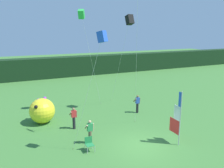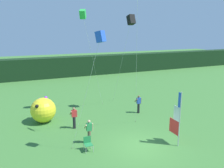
% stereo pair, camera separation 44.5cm
% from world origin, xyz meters
% --- Properties ---
extents(ground_plane, '(120.00, 120.00, 0.00)m').
position_xyz_m(ground_plane, '(0.00, 0.00, 0.00)').
color(ground_plane, '#3D7533').
extents(distant_treeline, '(80.00, 2.40, 3.15)m').
position_xyz_m(distant_treeline, '(0.00, 25.09, 1.58)').
color(distant_treeline, black).
rests_on(distant_treeline, ground).
extents(banner_flag, '(0.06, 1.03, 3.66)m').
position_xyz_m(banner_flag, '(2.30, -0.64, 1.75)').
color(banner_flag, '#B7B7BC').
rests_on(banner_flag, ground).
extents(person_near_banner, '(0.55, 0.48, 1.65)m').
position_xyz_m(person_near_banner, '(-2.91, 1.71, 0.88)').
color(person_near_banner, brown).
rests_on(person_near_banner, ground).
extents(person_mid_field, '(0.55, 0.48, 1.70)m').
position_xyz_m(person_mid_field, '(-3.24, 4.47, 0.91)').
color(person_mid_field, black).
rests_on(person_mid_field, ground).
extents(person_far_left, '(0.55, 0.48, 1.65)m').
position_xyz_m(person_far_left, '(2.98, 5.51, 0.88)').
color(person_far_left, black).
rests_on(person_far_left, ground).
extents(inflatable_balloon, '(2.04, 2.04, 2.08)m').
position_xyz_m(inflatable_balloon, '(-5.23, 6.70, 1.03)').
color(inflatable_balloon, yellow).
rests_on(inflatable_balloon, ground).
extents(folding_chair, '(0.51, 0.51, 0.89)m').
position_xyz_m(folding_chair, '(-3.29, 0.83, 0.51)').
color(folding_chair, '#BCBCC1').
rests_on(folding_chair, ground).
extents(kite_black_box_0, '(0.61, 4.04, 8.71)m').
position_xyz_m(kite_black_box_0, '(2.56, 6.47, 8.22)').
color(kite_black_box_0, brown).
rests_on(kite_black_box_0, ground).
extents(kite_green_box_1, '(2.68, 1.95, 9.10)m').
position_xyz_m(kite_green_box_1, '(-1.37, 7.71, 8.64)').
color(kite_green_box_1, brown).
rests_on(kite_green_box_1, ground).
extents(kite_blue_box_2, '(1.90, 1.55, 7.38)m').
position_xyz_m(kite_blue_box_2, '(-2.60, 0.23, 7.00)').
color(kite_blue_box_2, brown).
rests_on(kite_blue_box_2, ground).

